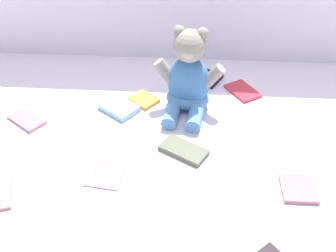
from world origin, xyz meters
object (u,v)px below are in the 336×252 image
at_px(book_case_8, 299,189).
at_px(book_case_4, 243,91).
at_px(book_case_3, 119,108).
at_px(teddy_bear, 188,80).
at_px(book_case_5, 27,120).
at_px(book_case_7, 184,150).
at_px(book_case_9, 144,100).
at_px(book_case_0, 205,77).
at_px(book_case_10, 106,173).

bearing_deg(book_case_8, book_case_4, 13.17).
distance_m(book_case_3, book_case_8, 0.63).
distance_m(teddy_bear, book_case_5, 0.55).
bearing_deg(book_case_8, teddy_bear, 40.29).
bearing_deg(book_case_3, book_case_5, 141.37).
height_order(book_case_7, book_case_8, book_case_7).
relative_size(book_case_7, book_case_9, 1.53).
bearing_deg(book_case_9, book_case_7, -109.85).
xyz_separation_m(book_case_4, book_case_7, (-0.20, -0.33, 0.00)).
bearing_deg(book_case_0, book_case_9, 154.52).
bearing_deg(teddy_bear, book_case_7, -83.57).
xyz_separation_m(book_case_5, book_case_8, (0.83, -0.25, 0.00)).
bearing_deg(book_case_0, book_case_5, 144.74).
relative_size(book_case_0, book_case_10, 1.02).
bearing_deg(book_case_7, book_case_0, -159.28).
bearing_deg(book_case_4, book_case_9, -19.58).
bearing_deg(book_case_5, teddy_bear, 138.06).
bearing_deg(book_case_7, book_case_3, -100.76).
distance_m(book_case_4, book_case_10, 0.61).
xyz_separation_m(teddy_bear, book_case_0, (0.06, 0.18, -0.10)).
distance_m(book_case_0, book_case_5, 0.66).
xyz_separation_m(teddy_bear, book_case_7, (-0.00, -0.23, -0.10)).
height_order(book_case_7, book_case_9, book_case_7).
relative_size(book_case_0, book_case_5, 0.87).
xyz_separation_m(book_case_4, book_case_10, (-0.42, -0.44, -0.00)).
bearing_deg(teddy_bear, book_case_10, -115.09).
xyz_separation_m(book_case_0, book_case_10, (-0.28, -0.52, -0.00)).
bearing_deg(book_case_5, book_case_10, 89.79).
distance_m(teddy_bear, book_case_8, 0.49).
relative_size(teddy_bear, book_case_3, 2.40).
distance_m(book_case_0, book_case_3, 0.37).
relative_size(book_case_5, book_case_7, 0.91).
height_order(teddy_bear, book_case_8, teddy_bear).
bearing_deg(book_case_5, book_case_7, 112.99).
relative_size(teddy_bear, book_case_8, 2.97).
xyz_separation_m(teddy_bear, book_case_10, (-0.22, -0.34, -0.10)).
relative_size(book_case_0, book_case_8, 1.14).
xyz_separation_m(book_case_3, book_case_5, (-0.30, -0.08, -0.00)).
bearing_deg(book_case_8, book_case_0, 24.17).
xyz_separation_m(book_case_4, book_case_5, (-0.73, -0.22, 0.00)).
height_order(book_case_4, book_case_7, book_case_7).
distance_m(book_case_7, book_case_9, 0.29).
xyz_separation_m(book_case_5, book_case_9, (0.37, 0.14, 0.00)).
height_order(teddy_bear, book_case_9, teddy_bear).
distance_m(book_case_5, book_case_9, 0.40).
xyz_separation_m(book_case_4, book_case_8, (0.11, -0.46, 0.00)).
relative_size(book_case_5, book_case_9, 1.39).
bearing_deg(book_case_3, book_case_0, -17.34).
height_order(teddy_bear, book_case_0, teddy_bear).
height_order(teddy_bear, book_case_7, teddy_bear).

